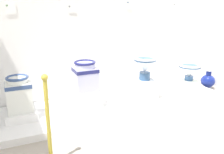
{
  "coord_description": "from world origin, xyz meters",
  "views": [
    {
      "loc": [
        0.74,
        -0.78,
        1.53
      ],
      "look_at": [
        2.13,
        2.42,
        0.51
      ],
      "focal_mm": 39.38,
      "sensor_mm": 36.0,
      "label": 1
    }
  ],
  "objects_px": {
    "antique_toilet_central_ornate": "(85,75)",
    "info_placard_second": "(72,9)",
    "info_placard_third": "(129,5)",
    "plinth_block_rightmost": "(188,87)",
    "stanchion_post_near_left": "(50,139)",
    "info_placard_fourth": "(176,7)",
    "plinth_block_leftmost": "(144,92)",
    "antique_toilet_rightmost": "(189,71)",
    "antique_toilet_leftmost": "(145,67)",
    "plinth_block_central_ornate": "(86,98)",
    "decorative_vase_corner": "(208,81)",
    "info_placard_first": "(11,9)",
    "antique_toilet_tall_cobalt": "(19,93)",
    "plinth_block_tall_cobalt": "(21,114)"
  },
  "relations": [
    {
      "from": "antique_toilet_central_ornate",
      "to": "antique_toilet_rightmost",
      "type": "relative_size",
      "value": 1.08
    },
    {
      "from": "plinth_block_rightmost",
      "to": "stanchion_post_near_left",
      "type": "distance_m",
      "value": 2.76
    },
    {
      "from": "info_placard_first",
      "to": "stanchion_post_near_left",
      "type": "bearing_deg",
      "value": -83.51
    },
    {
      "from": "info_placard_first",
      "to": "antique_toilet_leftmost",
      "type": "bearing_deg",
      "value": -18.49
    },
    {
      "from": "plinth_block_tall_cobalt",
      "to": "antique_toilet_leftmost",
      "type": "distance_m",
      "value": 1.89
    },
    {
      "from": "plinth_block_leftmost",
      "to": "info_placard_fourth",
      "type": "distance_m",
      "value": 1.7
    },
    {
      "from": "plinth_block_rightmost",
      "to": "info_placard_third",
      "type": "distance_m",
      "value": 1.74
    },
    {
      "from": "decorative_vase_corner",
      "to": "info_placard_first",
      "type": "bearing_deg",
      "value": 173.54
    },
    {
      "from": "plinth_block_rightmost",
      "to": "antique_toilet_tall_cobalt",
      "type": "bearing_deg",
      "value": -179.97
    },
    {
      "from": "antique_toilet_rightmost",
      "to": "stanchion_post_near_left",
      "type": "height_order",
      "value": "stanchion_post_near_left"
    },
    {
      "from": "antique_toilet_rightmost",
      "to": "info_placard_first",
      "type": "xyz_separation_m",
      "value": [
        -2.73,
        0.52,
        1.04
      ]
    },
    {
      "from": "info_placard_fourth",
      "to": "plinth_block_tall_cobalt",
      "type": "bearing_deg",
      "value": -169.42
    },
    {
      "from": "plinth_block_rightmost",
      "to": "info_placard_fourth",
      "type": "relative_size",
      "value": 2.57
    },
    {
      "from": "antique_toilet_central_ornate",
      "to": "plinth_block_leftmost",
      "type": "xyz_separation_m",
      "value": [
        0.92,
        -0.11,
        -0.35
      ]
    },
    {
      "from": "plinth_block_leftmost",
      "to": "antique_toilet_leftmost",
      "type": "distance_m",
      "value": 0.4
    },
    {
      "from": "info_placard_fourth",
      "to": "plinth_block_leftmost",
      "type": "bearing_deg",
      "value": -147.79
    },
    {
      "from": "stanchion_post_near_left",
      "to": "antique_toilet_central_ornate",
      "type": "bearing_deg",
      "value": 56.03
    },
    {
      "from": "info_placard_fourth",
      "to": "stanchion_post_near_left",
      "type": "bearing_deg",
      "value": -149.22
    },
    {
      "from": "plinth_block_tall_cobalt",
      "to": "info_placard_fourth",
      "type": "distance_m",
      "value": 3.13
    },
    {
      "from": "plinth_block_rightmost",
      "to": "info_placard_third",
      "type": "height_order",
      "value": "info_placard_third"
    },
    {
      "from": "plinth_block_central_ornate",
      "to": "plinth_block_rightmost",
      "type": "relative_size",
      "value": 1.04
    },
    {
      "from": "info_placard_third",
      "to": "info_placard_second",
      "type": "bearing_deg",
      "value": 180.0
    },
    {
      "from": "antique_toilet_leftmost",
      "to": "plinth_block_rightmost",
      "type": "bearing_deg",
      "value": 4.99
    },
    {
      "from": "antique_toilet_central_ornate",
      "to": "decorative_vase_corner",
      "type": "height_order",
      "value": "antique_toilet_central_ornate"
    },
    {
      "from": "plinth_block_rightmost",
      "to": "info_placard_first",
      "type": "height_order",
      "value": "info_placard_first"
    },
    {
      "from": "antique_toilet_leftmost",
      "to": "plinth_block_central_ornate",
      "type": "bearing_deg",
      "value": 173.11
    },
    {
      "from": "plinth_block_central_ornate",
      "to": "info_placard_fourth",
      "type": "xyz_separation_m",
      "value": [
        1.87,
        0.49,
        1.28
      ]
    },
    {
      "from": "antique_toilet_tall_cobalt",
      "to": "info_placard_first",
      "type": "distance_m",
      "value": 1.16
    },
    {
      "from": "plinth_block_leftmost",
      "to": "info_placard_second",
      "type": "xyz_separation_m",
      "value": [
        -0.94,
        0.6,
        1.25
      ]
    },
    {
      "from": "info_placard_third",
      "to": "decorative_vase_corner",
      "type": "xyz_separation_m",
      "value": [
        1.51,
        -0.38,
        -1.38
      ]
    },
    {
      "from": "info_placard_third",
      "to": "stanchion_post_near_left",
      "type": "height_order",
      "value": "info_placard_third"
    },
    {
      "from": "plinth_block_central_ornate",
      "to": "antique_toilet_rightmost",
      "type": "height_order",
      "value": "antique_toilet_rightmost"
    },
    {
      "from": "plinth_block_leftmost",
      "to": "decorative_vase_corner",
      "type": "height_order",
      "value": "decorative_vase_corner"
    },
    {
      "from": "plinth_block_central_ornate",
      "to": "plinth_block_rightmost",
      "type": "xyz_separation_m",
      "value": [
        1.86,
        -0.03,
        -0.07
      ]
    },
    {
      "from": "plinth_block_leftmost",
      "to": "antique_toilet_leftmost",
      "type": "height_order",
      "value": "antique_toilet_leftmost"
    },
    {
      "from": "plinth_block_tall_cobalt",
      "to": "info_placard_third",
      "type": "relative_size",
      "value": 2.82
    },
    {
      "from": "antique_toilet_rightmost",
      "to": "info_placard_third",
      "type": "bearing_deg",
      "value": 150.7
    },
    {
      "from": "plinth_block_leftmost",
      "to": "info_placard_third",
      "type": "xyz_separation_m",
      "value": [
        0.02,
        0.6,
        1.31
      ]
    },
    {
      "from": "antique_toilet_tall_cobalt",
      "to": "plinth_block_central_ornate",
      "type": "xyz_separation_m",
      "value": [
        0.91,
        0.03,
        -0.22
      ]
    },
    {
      "from": "antique_toilet_leftmost",
      "to": "info_placard_fourth",
      "type": "relative_size",
      "value": 2.91
    },
    {
      "from": "plinth_block_tall_cobalt",
      "to": "plinth_block_rightmost",
      "type": "xyz_separation_m",
      "value": [
        2.76,
        0.0,
        0.01
      ]
    },
    {
      "from": "plinth_block_central_ornate",
      "to": "antique_toilet_tall_cobalt",
      "type": "bearing_deg",
      "value": -178.12
    },
    {
      "from": "antique_toilet_central_ornate",
      "to": "info_placard_second",
      "type": "height_order",
      "value": "info_placard_second"
    },
    {
      "from": "plinth_block_tall_cobalt",
      "to": "plinth_block_central_ornate",
      "type": "bearing_deg",
      "value": 1.88
    },
    {
      "from": "antique_toilet_rightmost",
      "to": "info_placard_second",
      "type": "distance_m",
      "value": 2.21
    },
    {
      "from": "plinth_block_rightmost",
      "to": "antique_toilet_central_ornate",
      "type": "bearing_deg",
      "value": 179.13
    },
    {
      "from": "info_placard_third",
      "to": "plinth_block_rightmost",
      "type": "bearing_deg",
      "value": -29.3
    },
    {
      "from": "plinth_block_leftmost",
      "to": "plinth_block_rightmost",
      "type": "distance_m",
      "value": 0.95
    },
    {
      "from": "plinth_block_tall_cobalt",
      "to": "plinth_block_rightmost",
      "type": "relative_size",
      "value": 1.07
    },
    {
      "from": "plinth_block_rightmost",
      "to": "antique_toilet_rightmost",
      "type": "xyz_separation_m",
      "value": [
        0.0,
        0.0,
        0.29
      ]
    }
  ]
}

